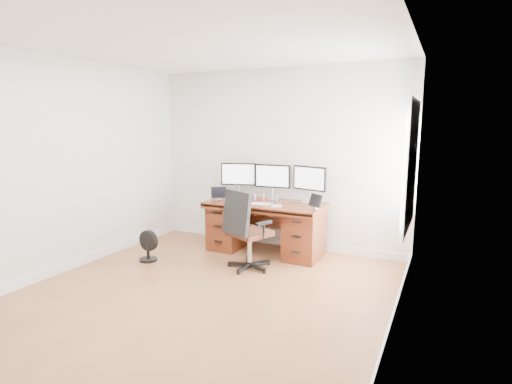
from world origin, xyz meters
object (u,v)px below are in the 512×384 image
at_px(office_chair, 247,243).
at_px(floor_fan, 148,246).
at_px(desk, 266,225).
at_px(keyboard, 261,204).
at_px(monitor_center, 273,177).

relative_size(office_chair, floor_fan, 2.44).
distance_m(desk, office_chair, 0.77).
bearing_deg(desk, office_chair, -84.43).
xyz_separation_m(desk, keyboard, (0.00, -0.18, 0.36)).
bearing_deg(floor_fan, monitor_center, 48.74).
xyz_separation_m(office_chair, monitor_center, (-0.07, 1.00, 0.74)).
xyz_separation_m(floor_fan, keyboard, (1.30, 0.89, 0.55)).
bearing_deg(office_chair, keyboard, 118.82).
xyz_separation_m(floor_fan, monitor_center, (1.30, 1.31, 0.88)).
xyz_separation_m(office_chair, floor_fan, (-1.38, -0.31, -0.14)).
relative_size(desk, keyboard, 6.41).
height_order(desk, keyboard, keyboard).
bearing_deg(floor_fan, desk, 43.05).
height_order(office_chair, keyboard, office_chair).
relative_size(floor_fan, monitor_center, 0.78).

